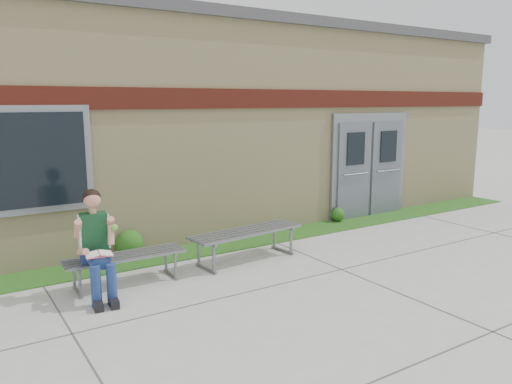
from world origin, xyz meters
TOP-DOWN VIEW (x-y plane):
  - ground at (0.00, 0.00)m, footprint 80.00×80.00m
  - grass_strip at (0.00, 2.60)m, footprint 16.00×0.80m
  - school_building at (-0.00, 5.99)m, footprint 16.20×6.22m
  - bench_left at (-1.99, 1.68)m, footprint 1.68×0.50m
  - bench_right at (0.01, 1.68)m, footprint 1.99×0.73m
  - girl at (-2.43, 1.46)m, footprint 0.53×0.92m
  - shrub_mid at (-1.54, 2.85)m, footprint 0.45×0.45m
  - shrub_east at (3.02, 2.85)m, footprint 0.29×0.29m

SIDE VIEW (x-z plane):
  - ground at x=0.00m, z-range 0.00..0.00m
  - grass_strip at x=0.00m, z-range 0.00..0.02m
  - shrub_east at x=3.02m, z-range 0.02..0.31m
  - shrub_mid at x=-1.54m, z-range 0.02..0.47m
  - bench_left at x=-1.99m, z-range 0.12..0.55m
  - bench_right at x=0.01m, z-range 0.14..0.64m
  - girl at x=-2.43m, z-range 0.01..1.43m
  - school_building at x=0.00m, z-range 0.00..4.20m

